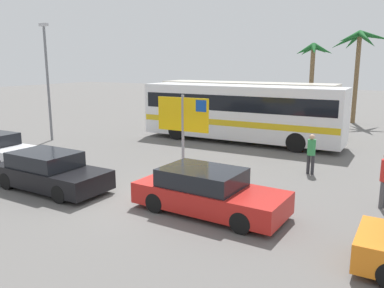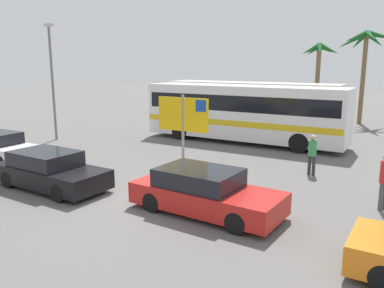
{
  "view_description": "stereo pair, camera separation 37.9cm",
  "coord_description": "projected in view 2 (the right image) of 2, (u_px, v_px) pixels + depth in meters",
  "views": [
    {
      "loc": [
        7.08,
        -10.1,
        4.39
      ],
      "look_at": [
        -0.15,
        2.89,
        1.3
      ],
      "focal_mm": 36.55,
      "sensor_mm": 36.0,
      "label": 1
    },
    {
      "loc": [
        7.41,
        -9.91,
        4.39
      ],
      "look_at": [
        -0.15,
        2.89,
        1.3
      ],
      "focal_mm": 36.55,
      "sensor_mm": 36.0,
      "label": 2
    }
  ],
  "objects": [
    {
      "name": "palm_tree_inland",
      "position": [
        365.0,
        47.0,
        27.75
      ],
      "size": [
        4.15,
        3.96,
        6.68
      ],
      "color": "brown",
      "rests_on": "ground"
    },
    {
      "name": "car_red",
      "position": [
        204.0,
        192.0,
        11.58
      ],
      "size": [
        4.63,
        2.08,
        1.32
      ],
      "rotation": [
        0.0,
        0.0,
        -0.05
      ],
      "color": "red",
      "rests_on": "ground"
    },
    {
      "name": "pedestrian_near_sign",
      "position": [
        312.0,
        152.0,
        15.44
      ],
      "size": [
        0.32,
        0.32,
        1.63
      ],
      "rotation": [
        0.0,
        0.0,
        1.4
      ],
      "color": "#2D2D33",
      "rests_on": "ground"
    },
    {
      "name": "car_black",
      "position": [
        50.0,
        171.0,
        13.88
      ],
      "size": [
        4.45,
        1.94,
        1.32
      ],
      "rotation": [
        0.0,
        0.0,
        -0.03
      ],
      "color": "black",
      "rests_on": "ground"
    },
    {
      "name": "bus_rear_coach",
      "position": [
        250.0,
        104.0,
        25.12
      ],
      "size": [
        11.24,
        2.45,
        3.17
      ],
      "color": "silver",
      "rests_on": "ground"
    },
    {
      "name": "ground",
      "position": [
        152.0,
        198.0,
        12.94
      ],
      "size": [
        120.0,
        120.0,
        0.0
      ],
      "primitive_type": "plane",
      "color": "#605E5B"
    },
    {
      "name": "bus_front_coach",
      "position": [
        243.0,
        111.0,
        21.74
      ],
      "size": [
        11.24,
        2.45,
        3.17
      ],
      "color": "white",
      "rests_on": "ground"
    },
    {
      "name": "palm_tree_seaside",
      "position": [
        319.0,
        60.0,
        27.99
      ],
      "size": [
        2.65,
        2.76,
        5.81
      ],
      "color": "brown",
      "rests_on": "ground"
    },
    {
      "name": "ferry_sign",
      "position": [
        184.0,
        118.0,
        15.03
      ],
      "size": [
        2.2,
        0.11,
        3.2
      ],
      "rotation": [
        0.0,
        0.0,
        0.01
      ],
      "color": "gray",
      "rests_on": "ground"
    },
    {
      "name": "lamp_post_right_side",
      "position": [
        52.0,
        77.0,
        22.13
      ],
      "size": [
        0.56,
        0.2,
        6.52
      ],
      "color": "slate",
      "rests_on": "ground"
    }
  ]
}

